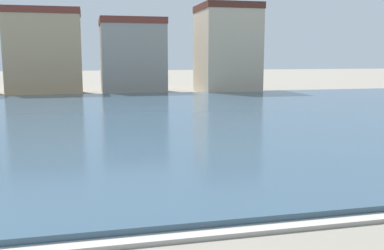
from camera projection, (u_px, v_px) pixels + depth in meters
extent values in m
cube|color=#334C60|center=(105.00, 119.00, 30.82)|extent=(84.68, 41.45, 0.30)
cube|color=#ADA89E|center=(139.00, 241.00, 10.67)|extent=(84.68, 0.50, 0.12)
cube|color=tan|center=(44.00, 55.00, 52.93)|extent=(8.73, 5.13, 9.49)
cube|color=brown|center=(42.00, 11.00, 52.14)|extent=(8.91, 5.23, 0.80)
cube|color=gray|center=(133.00, 59.00, 55.66)|extent=(7.88, 7.04, 8.48)
cube|color=brown|center=(132.00, 22.00, 54.95)|extent=(8.04, 7.18, 0.80)
cube|color=#C6B293|center=(227.00, 52.00, 55.79)|extent=(7.00, 7.61, 10.24)
cube|color=#51281E|center=(227.00, 8.00, 54.94)|extent=(7.14, 7.76, 0.80)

